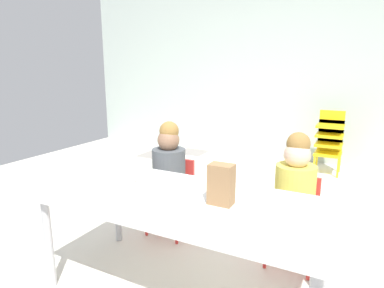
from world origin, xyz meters
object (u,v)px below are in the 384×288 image
Objects in this scene: craft_table at (183,206)px; kid_chair_yellow_stack at (330,138)px; paper_bag_brown at (221,184)px; paper_plate_near_edge at (143,181)px; donut_powdered_on_plate at (143,178)px; seated_child_middle_seat at (295,188)px; seated_child_near_camera at (169,168)px.

kid_chair_yellow_stack is (0.50, 2.94, -0.10)m from craft_table.
kid_chair_yellow_stack is at bearing 84.66° from paper_bag_brown.
donut_powdered_on_plate reaches higher than paper_plate_near_edge.
craft_table is at bearing -17.14° from donut_powdered_on_plate.
seated_child_middle_seat is 5.10× the size of paper_plate_near_edge.
craft_table is 2.10× the size of kid_chair_yellow_stack.
paper_bag_brown reaches higher than donut_powdered_on_plate.
kid_chair_yellow_stack is 2.96m from paper_plate_near_edge.
kid_chair_yellow_stack is at bearing 67.72° from seated_child_near_camera.
seated_child_middle_seat is 1.15× the size of kid_chair_yellow_stack.
seated_child_middle_seat reaches higher than craft_table.
paper_plate_near_edge is (-0.86, -0.50, 0.06)m from seated_child_middle_seat.
paper_bag_brown is (0.22, 0.01, 0.16)m from craft_table.
seated_child_near_camera reaches higher than donut_powdered_on_plate.
kid_chair_yellow_stack is at bearing 73.21° from paper_plate_near_edge.
paper_plate_near_edge is at bearing -106.79° from kid_chair_yellow_stack.
donut_powdered_on_plate is (0.10, -0.50, 0.08)m from seated_child_near_camera.
craft_table is 9.32× the size of paper_plate_near_edge.
seated_child_near_camera reaches higher than paper_bag_brown.
paper_plate_near_edge is at bearing -150.12° from seated_child_middle_seat.
seated_child_middle_seat is at bearing 50.28° from craft_table.
donut_powdered_on_plate is at bearing -106.79° from kid_chair_yellow_stack.
seated_child_near_camera is at bearing 139.15° from paper_bag_brown.
donut_powdered_on_plate is at bearing 0.00° from paper_plate_near_edge.
seated_child_near_camera is at bearing -112.28° from kid_chair_yellow_stack.
donut_powdered_on_plate is (-0.85, -2.83, 0.18)m from kid_chair_yellow_stack.
paper_plate_near_edge is at bearing -78.27° from seated_child_near_camera.
paper_bag_brown reaches higher than kid_chair_yellow_stack.
craft_table is 0.28m from paper_bag_brown.
seated_child_near_camera is 2.53m from kid_chair_yellow_stack.
donut_powdered_on_plate is at bearing -150.12° from seated_child_middle_seat.
seated_child_near_camera is at bearing 127.29° from craft_table.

